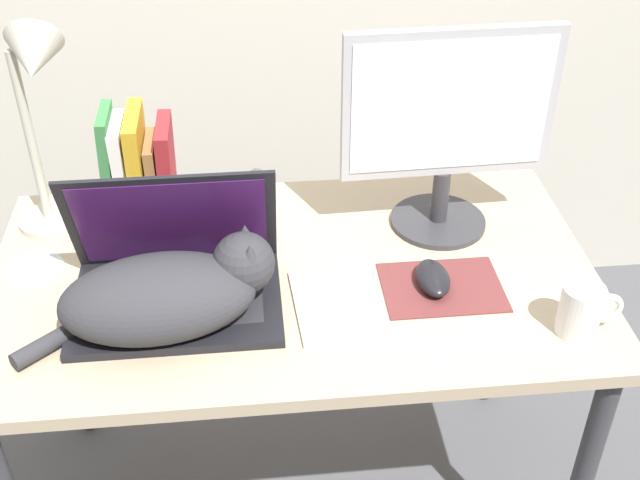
{
  "coord_description": "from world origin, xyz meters",
  "views": [
    {
      "loc": [
        -0.07,
        -0.91,
        1.69
      ],
      "look_at": [
        0.05,
        0.31,
        0.81
      ],
      "focal_mm": 45.0,
      "sensor_mm": 36.0,
      "label": 1
    }
  ],
  "objects_px": {
    "desk_lamp": "(36,96)",
    "external_monitor": "(448,125)",
    "mug": "(582,310)",
    "cd_disc": "(33,269)",
    "cat": "(169,293)",
    "laptop": "(176,278)",
    "notepad": "(338,304)",
    "webcam": "(257,179)",
    "book_row": "(139,170)",
    "computer_mouse": "(433,278)"
  },
  "relations": [
    {
      "from": "laptop",
      "to": "notepad",
      "type": "height_order",
      "value": "laptop"
    },
    {
      "from": "webcam",
      "to": "notepad",
      "type": "bearing_deg",
      "value": -71.74
    },
    {
      "from": "webcam",
      "to": "cat",
      "type": "bearing_deg",
      "value": -111.63
    },
    {
      "from": "laptop",
      "to": "external_monitor",
      "type": "relative_size",
      "value": 0.89
    },
    {
      "from": "book_row",
      "to": "mug",
      "type": "xyz_separation_m",
      "value": [
        0.81,
        -0.46,
        -0.06
      ]
    },
    {
      "from": "desk_lamp",
      "to": "mug",
      "type": "relative_size",
      "value": 3.94
    },
    {
      "from": "laptop",
      "to": "cat",
      "type": "distance_m",
      "value": 0.08
    },
    {
      "from": "mug",
      "to": "external_monitor",
      "type": "bearing_deg",
      "value": 115.79
    },
    {
      "from": "laptop",
      "to": "mug",
      "type": "height_order",
      "value": "laptop"
    },
    {
      "from": "desk_lamp",
      "to": "notepad",
      "type": "relative_size",
      "value": 2.05
    },
    {
      "from": "computer_mouse",
      "to": "webcam",
      "type": "bearing_deg",
      "value": 131.35
    },
    {
      "from": "laptop",
      "to": "mug",
      "type": "bearing_deg",
      "value": -12.85
    },
    {
      "from": "book_row",
      "to": "mug",
      "type": "distance_m",
      "value": 0.93
    },
    {
      "from": "computer_mouse",
      "to": "mug",
      "type": "relative_size",
      "value": 0.96
    },
    {
      "from": "external_monitor",
      "to": "notepad",
      "type": "height_order",
      "value": "external_monitor"
    },
    {
      "from": "notepad",
      "to": "webcam",
      "type": "distance_m",
      "value": 0.43
    },
    {
      "from": "cat",
      "to": "notepad",
      "type": "height_order",
      "value": "cat"
    },
    {
      "from": "desk_lamp",
      "to": "laptop",
      "type": "bearing_deg",
      "value": -45.75
    },
    {
      "from": "desk_lamp",
      "to": "external_monitor",
      "type": "bearing_deg",
      "value": -4.16
    },
    {
      "from": "cat",
      "to": "webcam",
      "type": "bearing_deg",
      "value": 68.37
    },
    {
      "from": "external_monitor",
      "to": "cd_disc",
      "type": "distance_m",
      "value": 0.88
    },
    {
      "from": "cat",
      "to": "cd_disc",
      "type": "distance_m",
      "value": 0.35
    },
    {
      "from": "book_row",
      "to": "notepad",
      "type": "height_order",
      "value": "book_row"
    },
    {
      "from": "cat",
      "to": "desk_lamp",
      "type": "xyz_separation_m",
      "value": [
        -0.24,
        0.33,
        0.24
      ]
    },
    {
      "from": "webcam",
      "to": "mug",
      "type": "distance_m",
      "value": 0.76
    },
    {
      "from": "notepad",
      "to": "cd_disc",
      "type": "relative_size",
      "value": 1.88
    },
    {
      "from": "book_row",
      "to": "cd_disc",
      "type": "bearing_deg",
      "value": -139.63
    },
    {
      "from": "external_monitor",
      "to": "desk_lamp",
      "type": "height_order",
      "value": "desk_lamp"
    },
    {
      "from": "external_monitor",
      "to": "book_row",
      "type": "bearing_deg",
      "value": 171.06
    },
    {
      "from": "desk_lamp",
      "to": "book_row",
      "type": "bearing_deg",
      "value": 13.99
    },
    {
      "from": "book_row",
      "to": "mug",
      "type": "height_order",
      "value": "book_row"
    },
    {
      "from": "desk_lamp",
      "to": "cd_disc",
      "type": "bearing_deg",
      "value": -107.41
    },
    {
      "from": "cd_disc",
      "to": "book_row",
      "type": "bearing_deg",
      "value": 40.37
    },
    {
      "from": "external_monitor",
      "to": "notepad",
      "type": "bearing_deg",
      "value": -134.84
    },
    {
      "from": "laptop",
      "to": "desk_lamp",
      "type": "distance_m",
      "value": 0.44
    },
    {
      "from": "laptop",
      "to": "webcam",
      "type": "distance_m",
      "value": 0.39
    },
    {
      "from": "mug",
      "to": "cd_disc",
      "type": "relative_size",
      "value": 0.98
    },
    {
      "from": "desk_lamp",
      "to": "cd_disc",
      "type": "relative_size",
      "value": 3.86
    },
    {
      "from": "book_row",
      "to": "desk_lamp",
      "type": "xyz_separation_m",
      "value": [
        -0.17,
        -0.04,
        0.2
      ]
    },
    {
      "from": "computer_mouse",
      "to": "laptop",
      "type": "bearing_deg",
      "value": 178.62
    },
    {
      "from": "computer_mouse",
      "to": "cd_disc",
      "type": "relative_size",
      "value": 0.94
    },
    {
      "from": "external_monitor",
      "to": "desk_lamp",
      "type": "distance_m",
      "value": 0.8
    },
    {
      "from": "notepad",
      "to": "desk_lamp",
      "type": "bearing_deg",
      "value": 150.77
    },
    {
      "from": "book_row",
      "to": "external_monitor",
      "type": "bearing_deg",
      "value": -8.94
    },
    {
      "from": "mug",
      "to": "cd_disc",
      "type": "height_order",
      "value": "mug"
    },
    {
      "from": "computer_mouse",
      "to": "cd_disc",
      "type": "bearing_deg",
      "value": 170.37
    },
    {
      "from": "cat",
      "to": "mug",
      "type": "bearing_deg",
      "value": -7.22
    },
    {
      "from": "laptop",
      "to": "book_row",
      "type": "xyz_separation_m",
      "value": [
        -0.08,
        0.3,
        0.06
      ]
    },
    {
      "from": "external_monitor",
      "to": "webcam",
      "type": "bearing_deg",
      "value": 157.52
    },
    {
      "from": "mug",
      "to": "cd_disc",
      "type": "xyz_separation_m",
      "value": [
        -1.02,
        0.29,
        -0.05
      ]
    }
  ]
}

